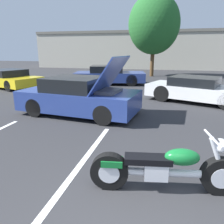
{
  "coord_description": "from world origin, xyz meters",
  "views": [
    {
      "loc": [
        0.11,
        -1.39,
        2.16
      ],
      "look_at": [
        -1.01,
        3.28,
        0.8
      ],
      "focal_mm": 35.0,
      "sensor_mm": 36.0,
      "label": 1
    }
  ],
  "objects_px": {
    "parked_car_mid_right_row": "(197,90)",
    "tree_background": "(154,24)",
    "parked_car_left_row": "(9,79)",
    "show_car_hood_open": "(80,97)",
    "parked_car_mid_left_row": "(109,75)",
    "motorcycle": "(164,169)"
  },
  "relations": [
    {
      "from": "show_car_hood_open",
      "to": "parked_car_left_row",
      "type": "bearing_deg",
      "value": 151.74
    },
    {
      "from": "parked_car_left_row",
      "to": "parked_car_mid_right_row",
      "type": "xyz_separation_m",
      "value": [
        10.51,
        -1.53,
        0.02
      ]
    },
    {
      "from": "parked_car_left_row",
      "to": "parked_car_mid_left_row",
      "type": "xyz_separation_m",
      "value": [
        5.56,
        2.63,
        0.08
      ]
    },
    {
      "from": "show_car_hood_open",
      "to": "parked_car_mid_left_row",
      "type": "distance_m",
      "value": 7.12
    },
    {
      "from": "tree_background",
      "to": "show_car_hood_open",
      "type": "distance_m",
      "value": 13.01
    },
    {
      "from": "tree_background",
      "to": "parked_car_left_row",
      "type": "relative_size",
      "value": 1.48
    },
    {
      "from": "tree_background",
      "to": "parked_car_mid_left_row",
      "type": "distance_m",
      "value": 6.87
    },
    {
      "from": "motorcycle",
      "to": "parked_car_mid_right_row",
      "type": "xyz_separation_m",
      "value": [
        1.3,
        6.73,
        0.15
      ]
    },
    {
      "from": "show_car_hood_open",
      "to": "parked_car_left_row",
      "type": "distance_m",
      "value": 7.72
    },
    {
      "from": "tree_background",
      "to": "motorcycle",
      "type": "xyz_separation_m",
      "value": [
        1.2,
        -16.2,
        -3.82
      ]
    },
    {
      "from": "tree_background",
      "to": "motorcycle",
      "type": "height_order",
      "value": "tree_background"
    },
    {
      "from": "tree_background",
      "to": "parked_car_mid_right_row",
      "type": "distance_m",
      "value": 10.45
    },
    {
      "from": "parked_car_mid_right_row",
      "to": "parked_car_mid_left_row",
      "type": "distance_m",
      "value": 6.46
    },
    {
      "from": "parked_car_mid_left_row",
      "to": "parked_car_mid_right_row",
      "type": "bearing_deg",
      "value": -51.39
    },
    {
      "from": "parked_car_left_row",
      "to": "parked_car_mid_right_row",
      "type": "relative_size",
      "value": 0.99
    },
    {
      "from": "parked_car_mid_right_row",
      "to": "tree_background",
      "type": "bearing_deg",
      "value": 125.99
    },
    {
      "from": "show_car_hood_open",
      "to": "parked_car_mid_right_row",
      "type": "xyz_separation_m",
      "value": [
        4.2,
        2.92,
        -0.09
      ]
    },
    {
      "from": "show_car_hood_open",
      "to": "parked_car_mid_left_row",
      "type": "height_order",
      "value": "show_car_hood_open"
    },
    {
      "from": "tree_background",
      "to": "motorcycle",
      "type": "bearing_deg",
      "value": -85.77
    },
    {
      "from": "tree_background",
      "to": "show_car_hood_open",
      "type": "xyz_separation_m",
      "value": [
        -1.7,
        -12.39,
        -3.58
      ]
    },
    {
      "from": "show_car_hood_open",
      "to": "parked_car_left_row",
      "type": "relative_size",
      "value": 0.95
    },
    {
      "from": "tree_background",
      "to": "parked_car_left_row",
      "type": "bearing_deg",
      "value": -135.27
    }
  ]
}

